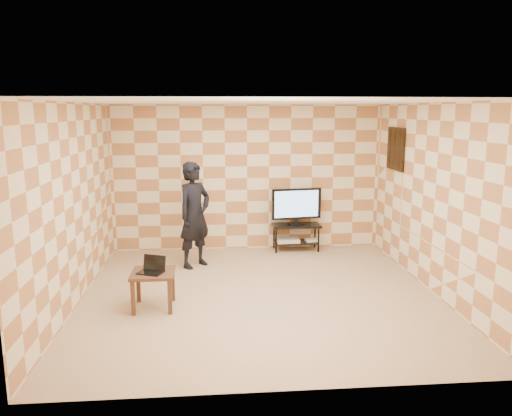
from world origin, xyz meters
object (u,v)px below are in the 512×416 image
object	(u,v)px
tv_stand	(296,231)
person	(195,215)
tv	(296,205)
side_table	(153,278)

from	to	relation	value
tv_stand	person	size ratio (longest dim) A/B	0.51
tv_stand	tv	xyz separation A→B (m)	(-0.00, -0.00, 0.51)
tv	person	bearing A→B (deg)	-156.30
side_table	person	distance (m)	1.91
tv	person	world-z (taller)	person
person	tv	bearing A→B (deg)	-20.68
person	tv_stand	bearing A→B (deg)	-20.61
person	side_table	bearing A→B (deg)	-149.92
tv_stand	tv	size ratio (longest dim) A/B	0.96
tv_stand	side_table	distance (m)	3.50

